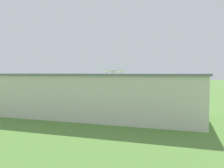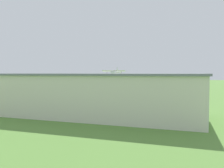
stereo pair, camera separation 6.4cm
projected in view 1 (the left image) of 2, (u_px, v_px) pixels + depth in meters
The scene contains 8 objects.
ground_plane at pixel (117, 95), 79.96m from camera, with size 400.00×400.00×0.00m, color #568438.
hangar at pixel (91, 94), 41.93m from camera, with size 40.39×15.42×7.79m.
biplane at pixel (115, 74), 73.17m from camera, with size 7.51×7.99×4.16m.
car_orange at pixel (33, 99), 59.62m from camera, with size 2.05×4.23×1.63m.
car_red at pixel (15, 98), 63.80m from camera, with size 2.20×4.55×1.65m.
person_at_fence_line at pixel (61, 97), 64.56m from camera, with size 0.51×0.51×1.70m.
person_near_hangar_door at pixel (45, 98), 64.16m from camera, with size 0.53×0.53×1.58m.
person_crossing_taxiway at pixel (183, 101), 55.88m from camera, with size 0.53×0.53×1.68m.
Camera 1 is at (-20.63, 76.98, 7.86)m, focal length 36.04 mm.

